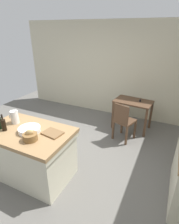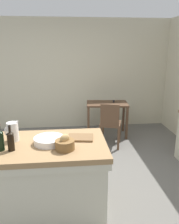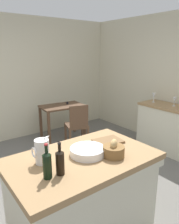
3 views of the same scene
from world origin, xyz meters
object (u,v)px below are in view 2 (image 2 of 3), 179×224
at_px(island_table, 46,175).
at_px(wooden_chair, 110,123).
at_px(cutting_board, 80,138).
at_px(wine_bottle_dark, 11,140).
at_px(wash_bowl, 49,140).
at_px(bread_basket, 65,144).
at_px(wine_bottle_amber, 0,140).
at_px(pitcher, 13,131).
at_px(writing_desk, 107,108).

height_order(island_table, wooden_chair, wooden_chair).
bearing_deg(cutting_board, island_table, -166.19).
xyz_separation_m(wooden_chair, wine_bottle_dark, (-1.44, -1.89, 0.51)).
relative_size(cutting_board, wine_bottle_dark, 1.08).
relative_size(wash_bowl, cutting_board, 1.14).
height_order(bread_basket, wine_bottle_amber, wine_bottle_amber).
relative_size(wooden_chair, cutting_board, 3.01).
bearing_deg(bread_basket, cutting_board, 56.85).
bearing_deg(island_table, cutting_board, 13.81).
relative_size(island_table, wooden_chair, 1.57).
xyz_separation_m(island_table, bread_basket, (0.24, -0.18, 0.47)).
bearing_deg(bread_basket, island_table, 143.47).
height_order(island_table, cutting_board, cutting_board).
height_order(pitcher, wine_bottle_amber, wine_bottle_amber).
distance_m(pitcher, cutting_board, 0.79).
relative_size(writing_desk, wine_bottle_dark, 3.38).
distance_m(wash_bowl, wine_bottle_dark, 0.42).
bearing_deg(wine_bottle_dark, island_table, 23.63).
bearing_deg(wooden_chair, wine_bottle_dark, -127.34).
bearing_deg(wine_bottle_dark, wooden_chair, 52.66).
xyz_separation_m(wash_bowl, cutting_board, (0.36, 0.10, -0.03)).
height_order(island_table, writing_desk, island_table).
height_order(writing_desk, wooden_chair, wooden_chair).
xyz_separation_m(island_table, wine_bottle_amber, (-0.44, -0.13, 0.53)).
height_order(writing_desk, pitcher, pitcher).
xyz_separation_m(wooden_chair, wine_bottle_amber, (-1.55, -1.88, 0.51)).
relative_size(island_table, pitcher, 5.34).
relative_size(writing_desk, pitcher, 3.55).
relative_size(pitcher, wine_bottle_dark, 0.95).
xyz_separation_m(pitcher, wine_bottle_amber, (-0.07, -0.25, 0.00)).
height_order(island_table, wine_bottle_amber, wine_bottle_amber).
relative_size(cutting_board, wine_bottle_amber, 1.03).
distance_m(island_table, bread_basket, 0.56).
bearing_deg(writing_desk, wooden_chair, -94.29).
bearing_deg(island_table, writing_desk, 63.99).
bearing_deg(writing_desk, wine_bottle_dark, -120.51).
distance_m(island_table, wine_bottle_amber, 0.70).
distance_m(wooden_chair, wine_bottle_amber, 2.49).
bearing_deg(pitcher, bread_basket, -26.15).
bearing_deg(wash_bowl, bread_basket, -44.72).
relative_size(wash_bowl, wine_bottle_amber, 1.17).
height_order(pitcher, wash_bowl, pitcher).
relative_size(island_table, wine_bottle_amber, 4.84).
xyz_separation_m(wooden_chair, pitcher, (-1.48, -1.63, 0.51)).
distance_m(island_table, writing_desk, 2.66).
height_order(wooden_chair, pitcher, pitcher).
height_order(pitcher, wine_bottle_dark, wine_bottle_dark).
xyz_separation_m(writing_desk, cutting_board, (-0.74, -2.28, 0.27)).
distance_m(writing_desk, wine_bottle_amber, 3.01).
height_order(wash_bowl, wine_bottle_dark, wine_bottle_dark).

